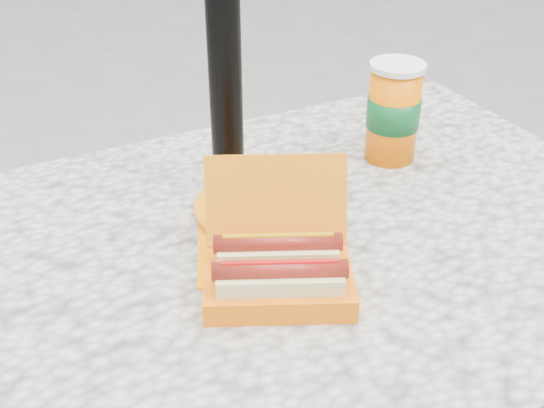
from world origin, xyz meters
name	(u,v)px	position (x,y,z in m)	size (l,w,h in m)	color
picnic_table	(274,301)	(0.00, 0.00, 0.64)	(1.20, 0.80, 0.75)	beige
hotdog_box	(279,269)	(-0.04, -0.10, 0.78)	(0.25, 0.24, 0.15)	orange
fries_plate	(264,208)	(0.02, 0.07, 0.76)	(0.27, 0.30, 0.04)	#FF9E00
soda_cup	(393,112)	(0.30, 0.14, 0.84)	(0.09, 0.09, 0.17)	#FF6F00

